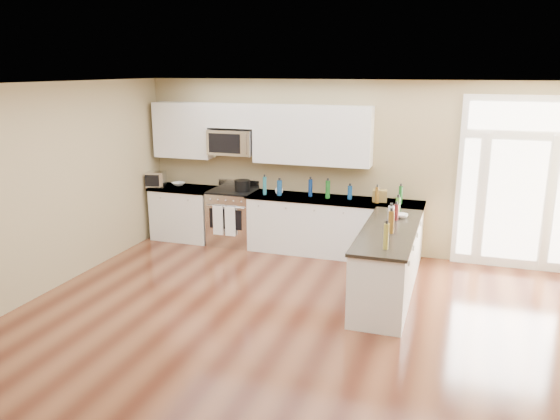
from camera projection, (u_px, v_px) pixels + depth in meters
name	position (u px, v px, depth m)	size (l,w,h in m)	color
ground	(265.00, 368.00, 5.57)	(8.00, 8.00, 0.00)	#492114
room_shell	(263.00, 206.00, 5.14)	(8.00, 8.00, 8.00)	tan
back_cabinet_left	(184.00, 215.00, 9.72)	(1.10, 0.66, 0.94)	silver
back_cabinet_right	(333.00, 228.00, 8.89)	(2.85, 0.66, 0.94)	silver
peninsula_cabinet	(388.00, 265.00, 7.23)	(0.69, 2.32, 0.94)	silver
upper_cabinet_left	(184.00, 130.00, 9.49)	(1.04, 0.33, 0.95)	silver
upper_cabinet_right	(312.00, 135.00, 8.78)	(1.94, 0.33, 0.95)	silver
upper_cabinet_short	(233.00, 116.00, 9.13)	(0.82, 0.33, 0.40)	silver
microwave	(232.00, 142.00, 9.21)	(0.78, 0.41, 0.42)	silver
entry_door	(516.00, 184.00, 8.09)	(1.70, 0.10, 2.60)	white
kitchen_range	(233.00, 217.00, 9.42)	(0.76, 0.68, 1.08)	silver
stockpot	(242.00, 185.00, 9.22)	(0.26, 0.26, 0.20)	black
toaster_oven	(156.00, 179.00, 9.59)	(0.31, 0.25, 0.27)	silver
cardboard_box	(380.00, 196.00, 8.55)	(0.22, 0.16, 0.18)	olive
bowl_left	(178.00, 184.00, 9.74)	(0.22, 0.22, 0.05)	white
bowl_peninsula	(402.00, 216.00, 7.63)	(0.17, 0.17, 0.05)	white
cup_counter	(279.00, 191.00, 9.03)	(0.13, 0.13, 0.10)	white
counter_bottles	(351.00, 201.00, 8.01)	(2.35, 2.39, 0.30)	#19591E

